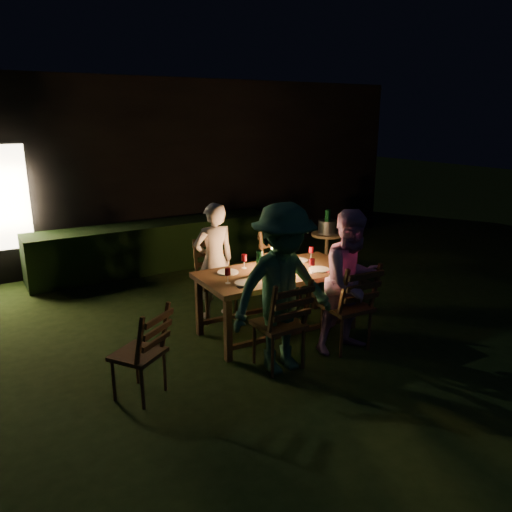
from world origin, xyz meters
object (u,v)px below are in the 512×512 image
dining_table (277,277)px  chair_far_right (281,282)px  ice_bucket (327,227)px  bottle_table (259,262)px  chair_far_left (217,294)px  chair_end (355,294)px  chair_spare (141,368)px  person_opp_right (352,282)px  bottle_bucket_b (328,223)px  chair_near_right (347,321)px  lantern (279,256)px  side_table (327,238)px  chair_near_left (280,339)px  person_opp_left (283,289)px  bottle_bucket_a (327,225)px  person_house_side (214,261)px

dining_table → chair_far_right: (0.57, 0.76, -0.39)m
ice_bucket → bottle_table: bearing=-146.0°
chair_far_left → chair_end: bearing=163.0°
chair_spare → person_opp_right: bearing=-40.6°
bottle_bucket_b → chair_near_right: bearing=-124.4°
lantern → side_table: 2.44m
chair_near_left → chair_end: size_ratio=1.17×
chair_near_right → lantern: bearing=117.5°
bottle_table → side_table: (2.23, 1.50, -0.31)m
chair_near_left → ice_bucket: (2.45, 2.27, 0.49)m
person_opp_right → person_opp_left: bearing=-180.0°
bottle_bucket_b → chair_far_left: bearing=-162.7°
person_opp_left → ice_bucket: person_opp_left is taller
chair_far_left → person_opp_left: bearing=97.7°
person_opp_left → bottle_bucket_a: (2.40, 2.28, -0.03)m
chair_far_right → ice_bucket: bearing=-148.1°
chair_near_left → side_table: size_ratio=1.50×
chair_end → bottle_bucket_b: 1.87m
lantern → chair_far_right: bearing=53.8°
bottle_bucket_a → bottle_bucket_b: 0.13m
dining_table → chair_near_right: 0.97m
lantern → bottle_table: bearing=-172.0°
chair_near_right → chair_spare: bearing=177.8°
chair_near_right → chair_spare: (-2.33, 0.22, -0.04)m
person_house_side → person_opp_right: size_ratio=0.94×
chair_near_left → person_house_side: person_house_side is taller
chair_near_right → person_opp_right: size_ratio=0.67×
chair_far_left → lantern: 1.07m
dining_table → bottle_bucket_a: 2.43m
bottle_table → ice_bucket: 2.69m
chair_far_right → dining_table: bearing=56.8°
person_house_side → bottle_table: person_house_side is taller
dining_table → chair_near_left: (-0.47, -0.76, -0.39)m
person_house_side → chair_end: bearing=154.0°
chair_spare → bottle_bucket_b: (3.93, 2.12, 0.57)m
chair_end → person_house_side: (-1.66, 0.86, 0.49)m
dining_table → person_opp_right: person_opp_right is taller
chair_spare → bottle_bucket_a: size_ratio=2.97×
dining_table → chair_near_left: size_ratio=1.82×
chair_spare → bottle_bucket_b: 4.50m
chair_far_left → bottle_table: size_ratio=3.79×
person_opp_right → person_opp_left: person_opp_left is taller
bottle_bucket_a → chair_end: bearing=-114.9°
chair_end → bottle_bucket_b: bottle_bucket_b is taller
chair_near_right → person_opp_left: (-0.90, -0.02, 0.56)m
bottle_table → chair_far_left: bearing=102.8°
dining_table → chair_near_right: chair_near_right is taller
chair_spare → ice_bucket: size_ratio=3.17×
dining_table → chair_end: (1.23, -0.03, -0.44)m
chair_far_left → side_table: size_ratio=1.53×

